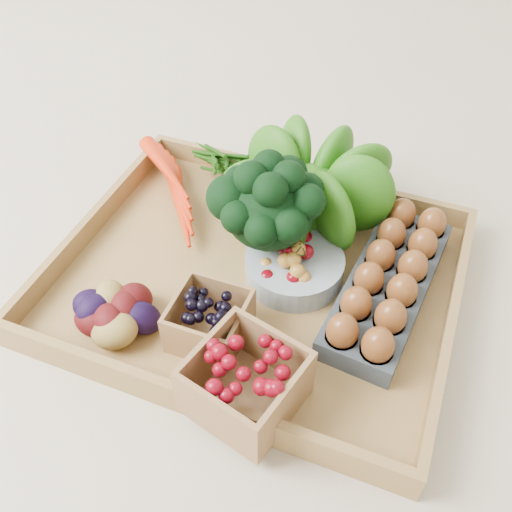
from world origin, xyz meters
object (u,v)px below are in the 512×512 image
at_px(egg_carton, 387,287).
at_px(broccoli, 269,227).
at_px(tray, 256,281).
at_px(cherry_bowl, 294,267).

bearing_deg(egg_carton, broccoli, -176.24).
distance_m(tray, egg_carton, 0.19).
bearing_deg(egg_carton, tray, -162.69).
bearing_deg(cherry_bowl, broccoli, 157.78).
relative_size(tray, egg_carton, 1.91).
xyz_separation_m(tray, cherry_bowl, (0.05, 0.02, 0.03)).
xyz_separation_m(tray, broccoli, (0.00, 0.04, 0.07)).
xyz_separation_m(broccoli, egg_carton, (0.18, -0.01, -0.05)).
bearing_deg(broccoli, tray, -92.90).
xyz_separation_m(broccoli, cherry_bowl, (0.05, -0.02, -0.04)).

